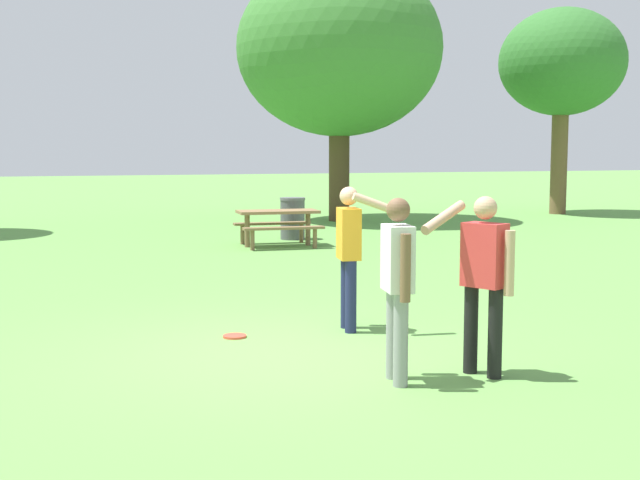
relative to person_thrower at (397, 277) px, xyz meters
The scene contains 9 objects.
ground_plane 1.84m from the person_thrower, 118.72° to the left, with size 120.00×120.00×0.00m, color #609947.
person_thrower is the anchor object (origin of this frame).
person_catcher 2.17m from the person_thrower, 79.52° to the left, with size 0.66×0.70×1.64m.
person_bystander 0.82m from the person_thrower, ahead, with size 0.82×0.56×1.64m.
frisbee 2.57m from the person_thrower, 112.89° to the left, with size 0.26×0.26×0.03m, color #E04733.
picnic_table_near 10.56m from the person_thrower, 79.06° to the left, with size 1.80×1.54×0.77m.
trash_can_beside_table 11.93m from the person_thrower, 76.77° to the left, with size 0.59×0.59×0.96m.
tree_far_right 17.27m from the person_thrower, 70.89° to the left, with size 5.85×5.85×7.40m.
tree_slender_mid 21.03m from the person_thrower, 50.76° to the left, with size 3.96×3.96×6.49m.
Camera 1 is at (-2.29, -7.93, 2.05)m, focal length 46.64 mm.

